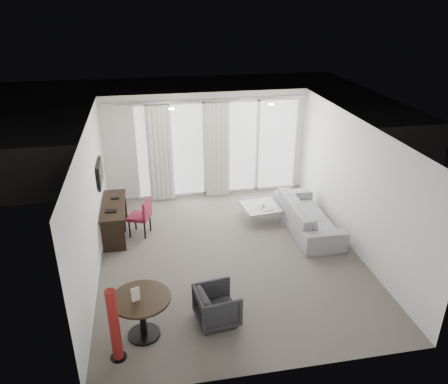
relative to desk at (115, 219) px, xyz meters
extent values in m
cube|color=#5B554E|center=(2.24, -1.24, -0.36)|extent=(5.00, 6.00, 0.00)
cube|color=white|center=(2.24, -1.24, 2.24)|extent=(5.00, 6.00, 0.00)
cube|color=silver|center=(-0.26, -1.24, 0.94)|extent=(0.00, 6.00, 2.60)
cube|color=silver|center=(4.74, -1.24, 0.94)|extent=(0.00, 6.00, 2.60)
cube|color=silver|center=(2.24, -4.24, 0.94)|extent=(5.00, 0.00, 2.60)
cylinder|color=#FFE0B2|center=(1.34, 0.36, 2.23)|extent=(0.12, 0.12, 0.02)
cylinder|color=#FFE0B2|center=(3.44, 0.36, 2.23)|extent=(0.12, 0.12, 0.02)
cylinder|color=maroon|center=(0.16, -3.59, 0.23)|extent=(0.29, 0.29, 1.17)
imported|color=#27262A|center=(1.68, -3.09, -0.06)|extent=(0.73, 0.72, 0.59)
imported|color=gray|center=(4.13, -0.52, -0.03)|extent=(0.88, 2.26, 0.66)
cube|color=#4D4D50|center=(2.54, 3.26, -0.42)|extent=(5.60, 3.00, 0.12)
camera|label=1|loc=(0.79, -8.46, 4.41)|focal=35.00mm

